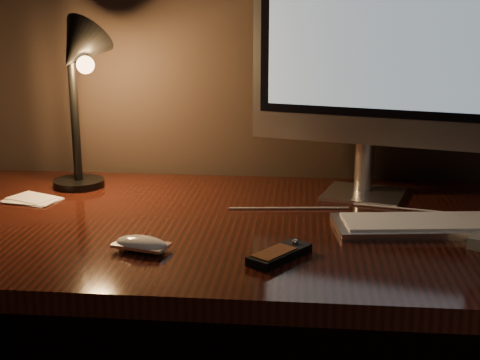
# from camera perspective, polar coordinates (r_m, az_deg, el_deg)

# --- Properties ---
(desk) EXTENTS (1.60, 0.75, 0.75)m
(desk) POSITION_cam_1_polar(r_m,az_deg,el_deg) (1.47, 0.67, -7.47)
(desk) COLOR black
(desk) RESTS_ON ground
(monitor) EXTENTS (0.52, 0.20, 0.56)m
(monitor) POSITION_cam_1_polar(r_m,az_deg,el_deg) (1.51, 11.12, 10.86)
(monitor) COLOR silver
(monitor) RESTS_ON desk
(keyboard) EXTENTS (0.51, 0.20, 0.02)m
(keyboard) POSITION_cam_1_polar(r_m,az_deg,el_deg) (1.38, 18.28, -3.59)
(keyboard) COLOR silver
(keyboard) RESTS_ON desk
(mouse) EXTENTS (0.11, 0.08, 0.02)m
(mouse) POSITION_cam_1_polar(r_m,az_deg,el_deg) (1.21, -8.42, -5.57)
(mouse) COLOR white
(mouse) RESTS_ON desk
(media_remote) EXTENTS (0.11, 0.13, 0.02)m
(media_remote) POSITION_cam_1_polar(r_m,az_deg,el_deg) (1.16, 3.40, -6.32)
(media_remote) COLOR black
(media_remote) RESTS_ON desk
(papers) EXTENTS (0.14, 0.11, 0.01)m
(papers) POSITION_cam_1_polar(r_m,az_deg,el_deg) (1.58, -17.33, -1.59)
(papers) COLOR white
(papers) RESTS_ON desk
(desk_lamp) EXTENTS (0.19, 0.21, 0.41)m
(desk_lamp) POSITION_cam_1_polar(r_m,az_deg,el_deg) (1.58, -13.64, 8.82)
(desk_lamp) COLOR black
(desk_lamp) RESTS_ON desk
(cable) EXTENTS (0.50, 0.05, 0.00)m
(cable) POSITION_cam_1_polar(r_m,az_deg,el_deg) (1.45, 9.32, -2.55)
(cable) COLOR white
(cable) RESTS_ON desk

